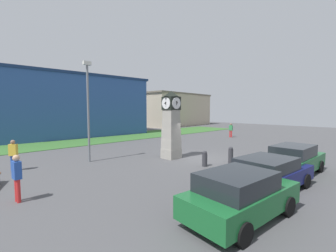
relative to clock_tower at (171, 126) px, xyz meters
The scene contains 14 objects.
ground_plane 3.02m from the clock_tower, 43.96° to the right, with size 79.07×79.07×0.00m, color #4C4C4F.
clock_tower is the anchor object (origin of this frame).
bollard_near_tower 4.50m from the clock_tower, 69.99° to the right, with size 0.30×0.30×1.13m.
bollard_mid_row 3.56m from the clock_tower, 93.03° to the right, with size 0.31×0.31×0.97m.
car_navy_sedan 9.24m from the clock_tower, 120.99° to the right, with size 4.32×2.26×1.54m.
car_near_tower 7.68m from the clock_tower, 100.76° to the right, with size 4.49×2.40×1.43m.
car_by_building 7.80m from the clock_tower, 75.44° to the right, with size 4.48×1.98×1.59m.
pedestrian_near_bench 14.26m from the clock_tower, 13.62° to the left, with size 0.30×0.43×1.73m.
pedestrian_crossing_lot 9.67m from the clock_tower, behind, with size 0.27×0.42×1.79m.
pedestrian_by_cars 9.62m from the clock_tower, 156.29° to the left, with size 0.46×0.44×1.76m.
street_lamp_near_road 5.74m from the clock_tower, 147.39° to the left, with size 0.50×0.24×6.56m.
warehouse_blue_far 18.59m from the clock_tower, 88.86° to the left, with size 18.96×8.57×7.81m.
storefront_low_left 33.38m from the clock_tower, 44.02° to the left, with size 17.86×9.88×6.84m.
grass_verge_far 13.38m from the clock_tower, 86.06° to the left, with size 47.44×7.39×0.04m, color #386B2D.
Camera 1 is at (-12.53, -9.84, 3.47)m, focal length 24.00 mm.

